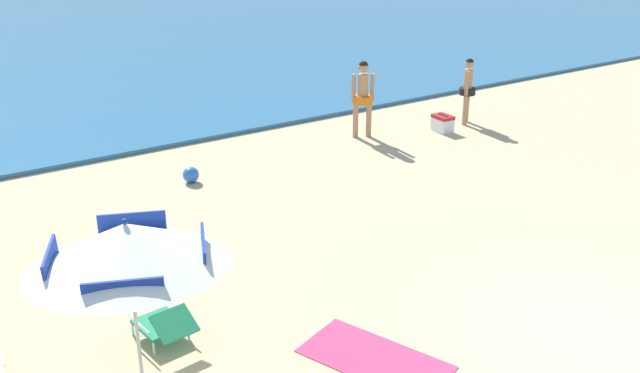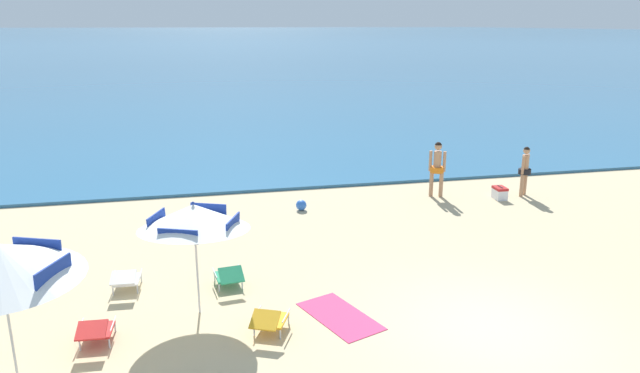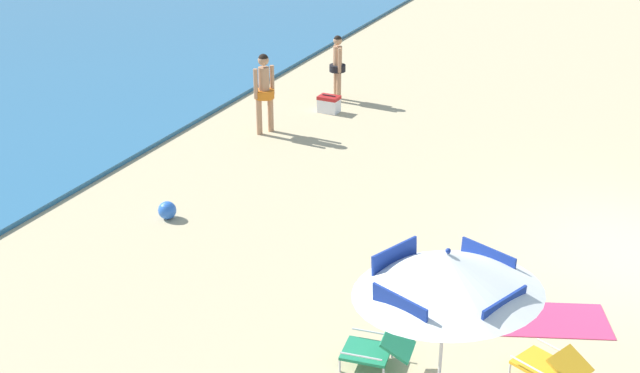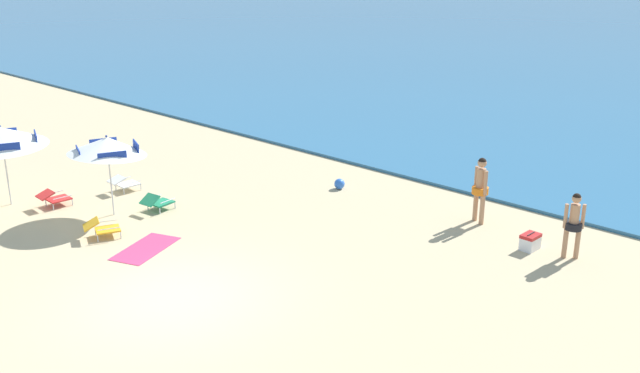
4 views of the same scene
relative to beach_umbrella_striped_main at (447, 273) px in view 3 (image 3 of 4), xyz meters
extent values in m
plane|color=tan|center=(5.26, -1.81, -1.97)|extent=(800.00, 800.00, 0.00)
cylinder|color=silver|center=(0.00, 0.00, -0.87)|extent=(0.04, 0.04, 2.21)
cone|color=white|center=(0.00, 0.00, 0.00)|extent=(2.56, 2.58, 0.65)
cube|color=navy|center=(0.29, 0.70, -0.10)|extent=(0.70, 0.32, 0.26)
cube|color=navy|center=(-0.70, 0.29, -0.10)|extent=(0.32, 0.70, 0.26)
cube|color=navy|center=(-0.29, -0.70, -0.10)|extent=(0.70, 0.32, 0.26)
cube|color=navy|center=(0.70, -0.29, -0.10)|extent=(0.32, 0.70, 0.26)
sphere|color=navy|center=(0.00, 0.00, 0.27)|extent=(0.06, 0.06, 0.06)
cube|color=gold|center=(1.28, -0.96, -1.77)|extent=(0.72, 0.76, 0.04)
cube|color=gold|center=(1.12, -1.32, -1.56)|extent=(0.61, 0.56, 0.22)
cylinder|color=silver|center=(1.18, -0.60, -1.88)|extent=(0.03, 0.03, 0.18)
cylinder|color=silver|center=(1.62, -0.80, -1.88)|extent=(0.03, 0.03, 0.18)
cylinder|color=silver|center=(1.03, -0.84, -1.65)|extent=(0.25, 0.50, 0.02)
cylinder|color=silver|center=(1.54, -1.08, -1.65)|extent=(0.25, 0.50, 0.02)
cube|color=#1E7F56|center=(0.63, 1.14, -1.77)|extent=(0.59, 0.66, 0.04)
cube|color=#1E7F56|center=(0.68, 0.73, -1.57)|extent=(0.54, 0.44, 0.24)
cylinder|color=silver|center=(0.36, 1.39, -1.88)|extent=(0.03, 0.03, 0.18)
cylinder|color=silver|center=(0.84, 1.45, -1.88)|extent=(0.03, 0.03, 0.18)
cylinder|color=silver|center=(0.91, 0.88, -1.88)|extent=(0.03, 0.03, 0.18)
cylinder|color=silver|center=(0.36, 1.10, -1.65)|extent=(0.09, 0.54, 0.02)
cylinder|color=silver|center=(0.91, 1.17, -1.65)|extent=(0.09, 0.54, 0.02)
cylinder|color=tan|center=(7.57, 6.42, -1.53)|extent=(0.13, 0.13, 0.88)
cylinder|color=tan|center=(7.85, 6.28, -1.53)|extent=(0.13, 0.13, 0.88)
cylinder|color=orange|center=(7.71, 6.35, -1.07)|extent=(0.44, 0.44, 0.18)
cylinder|color=tan|center=(7.71, 6.35, -0.78)|extent=(0.24, 0.24, 0.63)
cylinder|color=tan|center=(7.51, 6.45, -0.79)|extent=(0.10, 0.10, 0.66)
cylinder|color=tan|center=(7.91, 6.25, -0.79)|extent=(0.10, 0.10, 0.66)
sphere|color=tan|center=(7.71, 6.35, -0.31)|extent=(0.24, 0.24, 0.24)
sphere|color=black|center=(7.71, 6.35, -0.28)|extent=(0.22, 0.22, 0.22)
cylinder|color=tan|center=(10.64, 5.90, -1.57)|extent=(0.12, 0.12, 0.80)
cylinder|color=tan|center=(10.42, 5.72, -1.57)|extent=(0.12, 0.12, 0.80)
cylinder|color=black|center=(10.53, 5.81, -1.15)|extent=(0.40, 0.40, 0.17)
cylinder|color=tan|center=(10.53, 5.81, -0.89)|extent=(0.22, 0.22, 0.57)
cylinder|color=tan|center=(10.68, 5.93, -0.91)|extent=(0.09, 0.09, 0.60)
cylinder|color=tan|center=(10.37, 5.69, -0.91)|extent=(0.09, 0.09, 0.60)
sphere|color=tan|center=(10.53, 5.81, -0.47)|extent=(0.22, 0.22, 0.22)
sphere|color=black|center=(10.53, 5.81, -0.44)|extent=(0.20, 0.20, 0.20)
cube|color=white|center=(9.59, 5.62, -1.81)|extent=(0.36, 0.49, 0.32)
cube|color=red|center=(9.59, 5.62, -1.61)|extent=(0.37, 0.51, 0.08)
cylinder|color=black|center=(9.59, 5.62, -1.56)|extent=(0.04, 0.34, 0.02)
sphere|color=blue|center=(3.15, 5.88, -1.81)|extent=(0.32, 0.32, 0.32)
cube|color=#DB3866|center=(2.63, -0.75, -1.97)|extent=(1.48, 2.00, 0.01)
camera|label=1|loc=(-1.88, -6.37, 3.23)|focal=39.66mm
camera|label=2|loc=(0.05, -10.49, 3.47)|focal=32.54mm
camera|label=3|loc=(-7.65, -1.97, 4.50)|focal=46.49mm
camera|label=4|loc=(16.64, -9.59, 5.11)|focal=39.81mm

